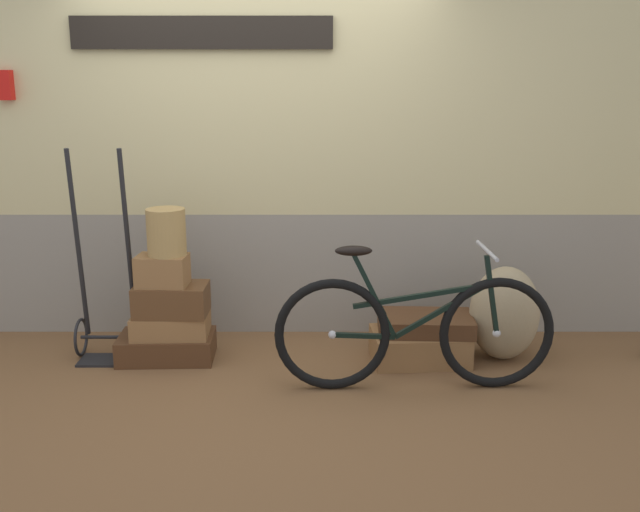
{
  "coord_description": "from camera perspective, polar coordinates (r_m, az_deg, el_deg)",
  "views": [
    {
      "loc": [
        0.44,
        -4.4,
        1.86
      ],
      "look_at": [
        0.45,
        0.1,
        0.74
      ],
      "focal_mm": 41.02,
      "sensor_mm": 36.0,
      "label": 1
    }
  ],
  "objects": [
    {
      "name": "station_building",
      "position": [
        5.29,
        -4.85,
        8.77
      ],
      "size": [
        7.23,
        0.74,
        2.77
      ],
      "color": "gray",
      "rests_on": "ground"
    },
    {
      "name": "luggage_trolley",
      "position": [
        5.11,
        -16.47,
        -3.84
      ],
      "size": [
        0.41,
        0.35,
        1.41
      ],
      "color": "black",
      "rests_on": "ground"
    },
    {
      "name": "ground",
      "position": [
        4.81,
        -5.42,
        -9.28
      ],
      "size": [
        9.23,
        5.2,
        0.06
      ],
      "primitive_type": "cube",
      "color": "brown"
    },
    {
      "name": "bicycle",
      "position": [
        4.45,
        7.18,
        -5.8
      ],
      "size": [
        1.69,
        0.46,
        0.9
      ],
      "color": "black",
      "rests_on": "ground"
    },
    {
      "name": "suitcase_1",
      "position": [
        5.0,
        -11.71,
        -5.22
      ],
      "size": [
        0.51,
        0.36,
        0.15
      ],
      "primitive_type": "cube",
      "rotation": [
        0.0,
        0.0,
        0.04
      ],
      "color": "olive",
      "rests_on": "suitcase_0"
    },
    {
      "name": "burlap_sack",
      "position": [
        5.03,
        14.03,
        -4.33
      ],
      "size": [
        0.46,
        0.39,
        0.64
      ],
      "primitive_type": "ellipsoid",
      "color": "#9E8966",
      "rests_on": "ground"
    },
    {
      "name": "suitcase_5",
      "position": [
        4.92,
        8.05,
        -5.21
      ],
      "size": [
        0.64,
        0.41,
        0.11
      ],
      "primitive_type": "cube",
      "rotation": [
        0.0,
        0.0,
        -0.04
      ],
      "color": "#4C2D19",
      "rests_on": "suitcase_4"
    },
    {
      "name": "suitcase_0",
      "position": [
        5.06,
        -12.02,
        -6.95
      ],
      "size": [
        0.64,
        0.39,
        0.17
      ],
      "primitive_type": "cube",
      "rotation": [
        0.0,
        0.0,
        0.03
      ],
      "color": "#4C2D19",
      "rests_on": "ground"
    },
    {
      "name": "suitcase_2",
      "position": [
        4.92,
        -11.68,
        -3.36
      ],
      "size": [
        0.48,
        0.3,
        0.2
      ],
      "primitive_type": "cube",
      "rotation": [
        0.0,
        0.0,
        -0.01
      ],
      "color": "brown",
      "rests_on": "suitcase_1"
    },
    {
      "name": "wicker_basket",
      "position": [
        4.81,
        -12.07,
        1.83
      ],
      "size": [
        0.25,
        0.25,
        0.3
      ],
      "primitive_type": "cylinder",
      "color": "#A8844C",
      "rests_on": "suitcase_3"
    },
    {
      "name": "suitcase_4",
      "position": [
        4.95,
        7.61,
        -7.0
      ],
      "size": [
        0.66,
        0.45,
        0.2
      ],
      "primitive_type": "cube",
      "rotation": [
        0.0,
        0.0,
        0.08
      ],
      "color": "olive",
      "rests_on": "ground"
    },
    {
      "name": "suitcase_3",
      "position": [
        4.86,
        -12.36,
        -1.13
      ],
      "size": [
        0.34,
        0.24,
        0.2
      ],
      "primitive_type": "cube",
      "rotation": [
        0.0,
        0.0,
        -0.07
      ],
      "color": "olive",
      "rests_on": "suitcase_2"
    }
  ]
}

